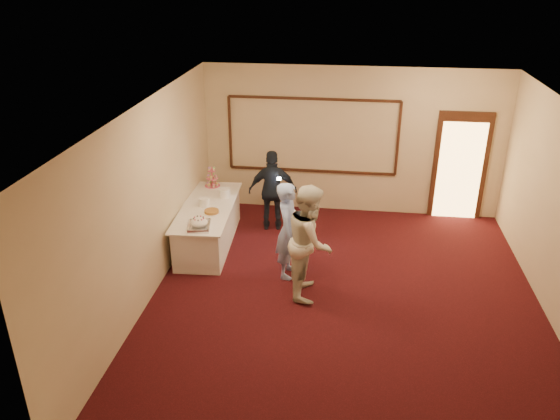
# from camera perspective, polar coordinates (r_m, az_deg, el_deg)

# --- Properties ---
(floor) EXTENTS (7.00, 7.00, 0.00)m
(floor) POSITION_cam_1_polar(r_m,az_deg,el_deg) (8.61, 6.69, -9.56)
(floor) COLOR black
(floor) RESTS_ON ground
(room_walls) EXTENTS (6.04, 7.04, 3.02)m
(room_walls) POSITION_cam_1_polar(r_m,az_deg,el_deg) (7.67, 7.42, 3.07)
(room_walls) COLOR beige
(room_walls) RESTS_ON floor
(wall_molding) EXTENTS (3.45, 0.04, 1.55)m
(wall_molding) POSITION_cam_1_polar(r_m,az_deg,el_deg) (11.12, 3.42, 7.75)
(wall_molding) COLOR black
(wall_molding) RESTS_ON room_walls
(doorway) EXTENTS (1.05, 0.07, 2.20)m
(doorway) POSITION_cam_1_polar(r_m,az_deg,el_deg) (11.45, 18.27, 4.29)
(doorway) COLOR black
(doorway) RESTS_ON floor
(buffet_table) EXTENTS (1.03, 2.40, 0.77)m
(buffet_table) POSITION_cam_1_polar(r_m,az_deg,el_deg) (10.12, -7.48, -1.55)
(buffet_table) COLOR white
(buffet_table) RESTS_ON floor
(pavlova_tray) EXTENTS (0.42, 0.52, 0.18)m
(pavlova_tray) POSITION_cam_1_polar(r_m,az_deg,el_deg) (9.13, -8.46, -1.43)
(pavlova_tray) COLOR silver
(pavlova_tray) RESTS_ON buffet_table
(cupcake_stand) EXTENTS (0.30, 0.30, 0.44)m
(cupcake_stand) POSITION_cam_1_polar(r_m,az_deg,el_deg) (10.79, -7.11, 3.28)
(cupcake_stand) COLOR #D95575
(cupcake_stand) RESTS_ON buffet_table
(plate_stack_a) EXTENTS (0.19, 0.19, 0.16)m
(plate_stack_a) POSITION_cam_1_polar(r_m,az_deg,el_deg) (9.93, -7.91, 0.83)
(plate_stack_a) COLOR white
(plate_stack_a) RESTS_ON buffet_table
(plate_stack_b) EXTENTS (0.21, 0.21, 0.17)m
(plate_stack_b) POSITION_cam_1_polar(r_m,az_deg,el_deg) (10.26, -5.82, 1.78)
(plate_stack_b) COLOR white
(plate_stack_b) RESTS_ON buffet_table
(tart) EXTENTS (0.30, 0.30, 0.06)m
(tart) POSITION_cam_1_polar(r_m,az_deg,el_deg) (9.65, -7.16, -0.19)
(tart) COLOR white
(tart) RESTS_ON buffet_table
(man) EXTENTS (0.46, 0.64, 1.65)m
(man) POSITION_cam_1_polar(r_m,az_deg,el_deg) (8.87, 0.91, -2.13)
(man) COLOR #91AEF6
(man) RESTS_ON floor
(woman) EXTENTS (0.70, 0.89, 1.82)m
(woman) POSITION_cam_1_polar(r_m,az_deg,el_deg) (8.36, 3.17, -3.26)
(woman) COLOR white
(woman) RESTS_ON floor
(guest) EXTENTS (0.97, 0.50, 1.59)m
(guest) POSITION_cam_1_polar(r_m,az_deg,el_deg) (10.47, -0.75, 2.04)
(guest) COLOR black
(guest) RESTS_ON floor
(camera_flash) EXTENTS (0.07, 0.05, 0.05)m
(camera_flash) POSITION_cam_1_polar(r_m,az_deg,el_deg) (10.08, -0.11, 3.29)
(camera_flash) COLOR white
(camera_flash) RESTS_ON guest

